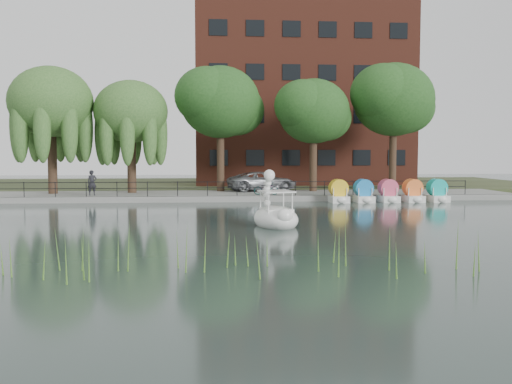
{
  "coord_description": "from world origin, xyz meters",
  "views": [
    {
      "loc": [
        -1.97,
        -25.17,
        3.35
      ],
      "look_at": [
        0.5,
        4.0,
        1.3
      ],
      "focal_mm": 40.0,
      "sensor_mm": 36.0,
      "label": 1
    }
  ],
  "objects": [
    {
      "name": "pedestrian",
      "position": [
        -9.85,
        14.47,
        1.39
      ],
      "size": [
        0.84,
        0.72,
        1.98
      ],
      "primitive_type": "imported",
      "rotation": [
        0.0,
        0.0,
        0.39
      ],
      "color": "black",
      "rests_on": "promenade"
    },
    {
      "name": "broadleaf_right",
      "position": [
        6.0,
        17.5,
        6.39
      ],
      "size": [
        5.4,
        5.4,
        8.32
      ],
      "color": "#473323",
      "rests_on": "promenade"
    },
    {
      "name": "willow_mid",
      "position": [
        -7.5,
        17.0,
        6.25
      ],
      "size": [
        5.32,
        5.32,
        8.15
      ],
      "color": "#473323",
      "rests_on": "promenade"
    },
    {
      "name": "broadleaf_far",
      "position": [
        12.5,
        18.5,
        7.4
      ],
      "size": [
        6.3,
        6.3,
        9.71
      ],
      "color": "#473323",
      "rests_on": "promenade"
    },
    {
      "name": "minivan",
      "position": [
        2.17,
        18.0,
        1.24
      ],
      "size": [
        4.17,
        6.51,
        1.67
      ],
      "primitive_type": "imported",
      "rotation": [
        0.0,
        0.0,
        1.82
      ],
      "color": "gray",
      "rests_on": "promenade"
    },
    {
      "name": "railing",
      "position": [
        0.0,
        13.25,
        1.15
      ],
      "size": [
        32.0,
        0.05,
        1.0
      ],
      "color": "black",
      "rests_on": "promenade"
    },
    {
      "name": "pedal_boat_row",
      "position": [
        10.14,
        12.2,
        0.61
      ],
      "size": [
        7.95,
        1.7,
        1.4
      ],
      "color": "white",
      "rests_on": "ground_plane"
    },
    {
      "name": "reed_bank",
      "position": [
        2.0,
        -9.5,
        0.6
      ],
      "size": [
        24.0,
        2.4,
        1.2
      ],
      "color": "#669938",
      "rests_on": "ground_plane"
    },
    {
      "name": "willow_left",
      "position": [
        -13.0,
        16.5,
        6.87
      ],
      "size": [
        5.88,
        5.88,
        9.01
      ],
      "color": "#473323",
      "rests_on": "promenade"
    },
    {
      "name": "land_strip",
      "position": [
        0.0,
        30.0,
        0.18
      ],
      "size": [
        60.0,
        22.0,
        0.36
      ],
      "primitive_type": "cube",
      "color": "#47512D",
      "rests_on": "ground_plane"
    },
    {
      "name": "swan_boat",
      "position": [
        1.07,
        0.34,
        0.56
      ],
      "size": [
        2.42,
        3.3,
        2.54
      ],
      "rotation": [
        0.0,
        0.0,
        0.19
      ],
      "color": "white",
      "rests_on": "ground_plane"
    },
    {
      "name": "bicycle",
      "position": [
        2.06,
        14.03,
        0.9
      ],
      "size": [
        0.77,
        1.77,
        1.0
      ],
      "primitive_type": "imported",
      "rotation": [
        0.0,
        0.0,
        1.47
      ],
      "color": "gray",
      "rests_on": "promenade"
    },
    {
      "name": "promenade",
      "position": [
        0.0,
        16.0,
        0.2
      ],
      "size": [
        40.0,
        6.0,
        0.4
      ],
      "primitive_type": "cube",
      "color": "gray",
      "rests_on": "ground_plane"
    },
    {
      "name": "ground_plane",
      "position": [
        0.0,
        0.0,
        0.0
      ],
      "size": [
        120.0,
        120.0,
        0.0
      ],
      "primitive_type": "plane",
      "color": "#384742"
    },
    {
      "name": "apartment_building",
      "position": [
        7.0,
        29.97,
        9.36
      ],
      "size": [
        20.0,
        10.07,
        18.0
      ],
      "color": "#4C1E16",
      "rests_on": "land_strip"
    },
    {
      "name": "broadleaf_center",
      "position": [
        -1.0,
        18.0,
        7.06
      ],
      "size": [
        6.0,
        6.0,
        9.25
      ],
      "color": "#473323",
      "rests_on": "promenade"
    },
    {
      "name": "kerb",
      "position": [
        0.0,
        13.05,
        0.2
      ],
      "size": [
        40.0,
        0.25,
        0.4
      ],
      "primitive_type": "cube",
      "color": "gray",
      "rests_on": "ground_plane"
    }
  ]
}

